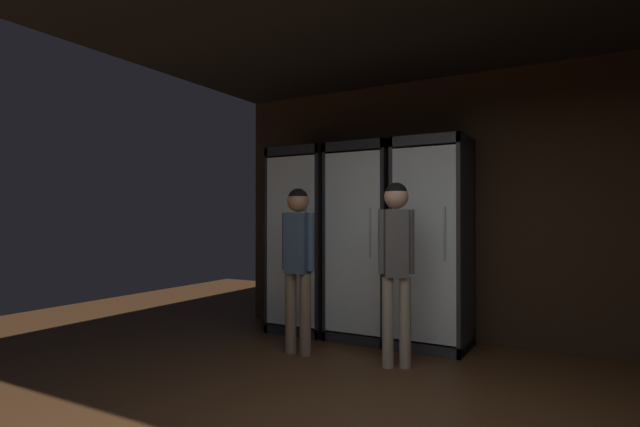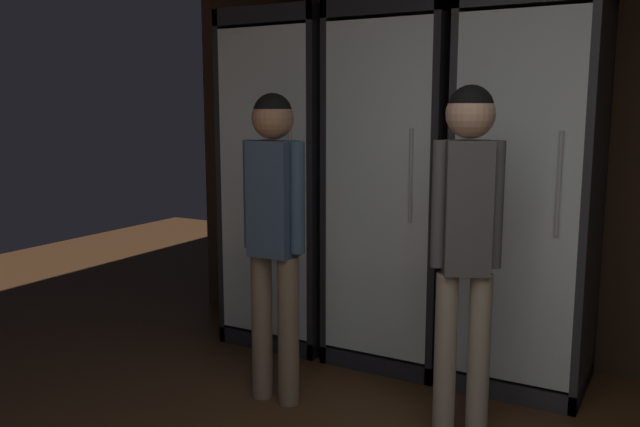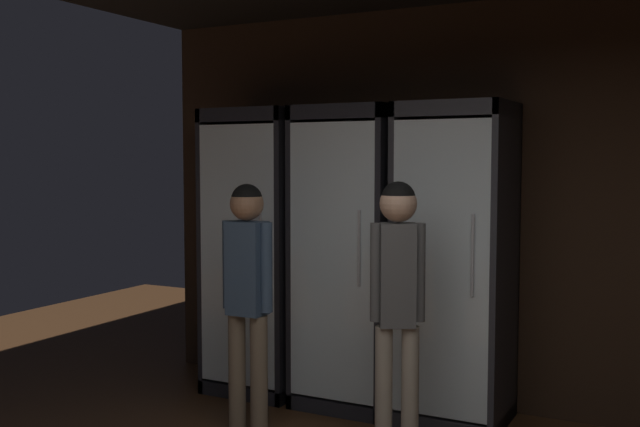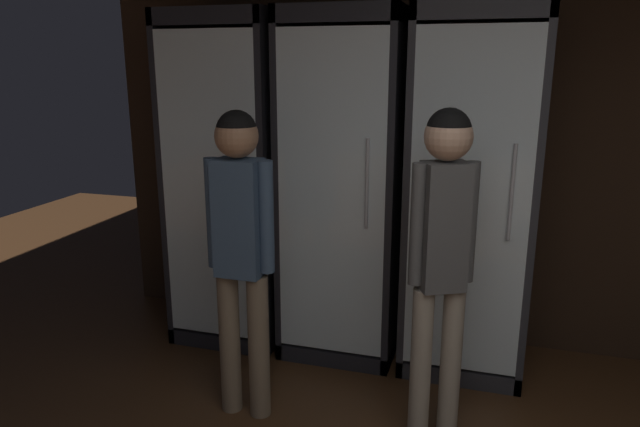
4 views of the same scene
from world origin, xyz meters
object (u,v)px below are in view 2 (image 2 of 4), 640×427
object	(u,v)px
shopper_far	(283,210)
wine_crate_floor	(324,335)
cooler_center	(373,204)
cooler_left	(306,203)
cooler_far_left	(250,199)
cooler_right	(456,208)
shopper_near	(161,190)

from	to	relation	value
shopper_far	wine_crate_floor	bearing A→B (deg)	-28.85
cooler_center	shopper_far	xyz separation A→B (m)	(-0.41, -0.77, -0.03)
wine_crate_floor	cooler_left	bearing A→B (deg)	132.98
cooler_far_left	shopper_far	size ratio (longest dim) A/B	1.27
cooler_left	wine_crate_floor	distance (m)	1.79
cooler_far_left	shopper_far	xyz separation A→B (m)	(1.14, -0.77, -0.03)
cooler_center	cooler_far_left	bearing A→B (deg)	179.92
cooler_right	wine_crate_floor	bearing A→B (deg)	-111.67
cooler_center	shopper_far	world-z (taller)	cooler_center
cooler_center	cooler_right	world-z (taller)	same
cooler_left	wine_crate_floor	xyz separation A→B (m)	(1.09, -1.16, -0.82)
shopper_far	cooler_left	bearing A→B (deg)	115.54
cooler_center	cooler_right	size ratio (longest dim) A/B	1.00
cooler_far_left	cooler_center	size ratio (longest dim) A/B	1.00
cooler_left	cooler_far_left	bearing A→B (deg)	179.90
shopper_near	shopper_far	size ratio (longest dim) A/B	1.10
cooler_left	shopper_far	xyz separation A→B (m)	(0.37, -0.77, -0.01)
shopper_far	wine_crate_floor	distance (m)	1.15
cooler_far_left	cooler_left	size ratio (longest dim) A/B	1.00
cooler_left	wine_crate_floor	world-z (taller)	cooler_left
cooler_center	shopper_near	xyz separation A→B (m)	(-1.50, -1.16, 0.12)
cooler_right	shopper_near	size ratio (longest dim) A/B	1.15
shopper_near	shopper_far	bearing A→B (deg)	19.44
cooler_far_left	cooler_center	xyz separation A→B (m)	(1.55, -0.00, -0.00)
cooler_right	shopper_far	bearing A→B (deg)	-146.89
cooler_far_left	shopper_near	xyz separation A→B (m)	(0.04, -1.16, 0.12)
cooler_far_left	cooler_right	distance (m)	2.32
cooler_far_left	cooler_left	bearing A→B (deg)	-0.10
cooler_left	cooler_right	world-z (taller)	same
cooler_left	shopper_far	size ratio (longest dim) A/B	1.27
cooler_far_left	wine_crate_floor	bearing A→B (deg)	-32.11
cooler_far_left	cooler_left	xyz separation A→B (m)	(0.77, -0.00, -0.01)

